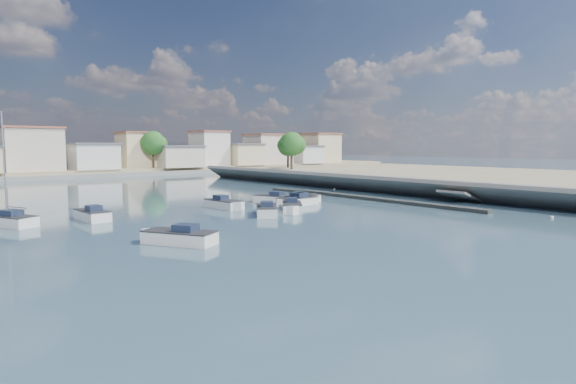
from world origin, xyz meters
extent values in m
plane|color=#273C4F|center=(0.00, 40.00, 0.00)|extent=(400.00, 400.00, 0.00)
cube|color=slate|center=(18.50, 13.00, 0.90)|extent=(5.00, 90.00, 1.80)
cube|color=slate|center=(14.15, 13.00, 0.90)|extent=(4.17, 90.00, 2.86)
cube|color=gray|center=(41.00, 13.00, 0.85)|extent=(40.00, 90.00, 1.70)
cube|color=slate|center=(14.00, 4.00, 0.40)|extent=(5.31, 3.50, 1.94)
cube|color=black|center=(7.00, 10.00, 0.17)|extent=(1.00, 26.00, 0.35)
cube|color=black|center=(6.50, 24.00, 0.15)|extent=(2.00, 8.05, 0.30)
cube|color=gray|center=(0.00, 92.00, 0.70)|extent=(160.00, 40.00, 1.40)
cube|color=slate|center=(0.00, 71.00, 0.40)|extent=(160.00, 2.50, 0.80)
cube|color=beige|center=(-15.00, 77.00, 5.40)|extent=(10.00, 9.00, 8.00)
cube|color=#99513D|center=(-15.00, 77.00, 9.58)|extent=(10.60, 9.54, 0.35)
cube|color=silver|center=(-4.00, 76.00, 3.90)|extent=(8.50, 8.50, 5.00)
cube|color=#595960|center=(-4.00, 76.00, 6.58)|extent=(9.01, 9.01, 0.35)
cube|color=beige|center=(6.00, 79.00, 5.15)|extent=(6.50, 7.50, 7.50)
cube|color=#99513D|center=(6.00, 79.00, 9.08)|extent=(6.89, 7.95, 0.35)
cube|color=beige|center=(14.00, 75.00, 3.65)|extent=(9.50, 9.00, 4.50)
cube|color=#595960|center=(14.00, 75.00, 6.08)|extent=(10.07, 9.54, 0.35)
cube|color=silver|center=(24.00, 78.00, 5.40)|extent=(7.00, 8.00, 8.00)
cube|color=#99513D|center=(24.00, 78.00, 9.58)|extent=(7.42, 8.48, 0.35)
cube|color=beige|center=(32.00, 76.00, 3.90)|extent=(8.00, 9.00, 5.00)
cube|color=#595960|center=(32.00, 76.00, 6.58)|extent=(8.48, 9.54, 0.35)
cube|color=beige|center=(41.00, 77.00, 5.15)|extent=(10.50, 8.50, 7.50)
cube|color=#99513D|center=(41.00, 77.00, 9.08)|extent=(11.13, 9.01, 0.35)
cube|color=silver|center=(52.00, 75.00, 3.65)|extent=(7.50, 7.50, 4.50)
cube|color=#595960|center=(52.00, 75.00, 6.08)|extent=(7.95, 7.95, 0.35)
cube|color=beige|center=(60.00, 78.00, 5.40)|extent=(9.00, 9.50, 8.00)
cube|color=#99513D|center=(60.00, 78.00, 9.58)|extent=(9.54, 10.07, 0.35)
cylinder|color=#38281E|center=(-12.00, 78.00, 2.86)|extent=(0.44, 0.44, 2.93)
sphere|color=#1F561C|center=(-12.00, 78.00, 5.75)|extent=(4.16, 4.16, 4.16)
sphere|color=#1F561C|center=(-11.22, 77.48, 5.56)|extent=(3.12, 3.12, 3.12)
sphere|color=#1F561C|center=(-12.65, 78.39, 5.88)|extent=(2.86, 2.86, 2.86)
cylinder|color=#38281E|center=(8.00, 74.00, 3.20)|extent=(0.44, 0.44, 3.60)
sphere|color=#1F561C|center=(8.00, 74.00, 6.76)|extent=(5.12, 5.12, 5.12)
sphere|color=#1F561C|center=(8.96, 73.36, 6.52)|extent=(3.84, 3.84, 3.84)
sphere|color=#1F561C|center=(7.20, 74.48, 6.92)|extent=(3.52, 3.52, 3.52)
cylinder|color=#38281E|center=(24.00, 77.00, 2.97)|extent=(0.44, 0.44, 3.15)
sphere|color=#1F561C|center=(24.00, 77.00, 6.09)|extent=(4.48, 4.48, 4.48)
sphere|color=#1F561C|center=(24.84, 76.44, 5.88)|extent=(3.36, 3.36, 3.36)
sphere|color=#1F561C|center=(23.30, 77.42, 6.23)|extent=(3.08, 3.08, 3.08)
cylinder|color=#38281E|center=(40.00, 76.00, 2.75)|extent=(0.44, 0.44, 2.70)
sphere|color=#1F561C|center=(40.00, 76.00, 5.42)|extent=(3.84, 3.84, 3.84)
sphere|color=#1F561C|center=(40.72, 75.52, 5.24)|extent=(2.88, 2.88, 2.88)
sphere|color=#1F561C|center=(39.40, 76.36, 5.54)|extent=(2.64, 2.64, 2.64)
cylinder|color=#38281E|center=(22.00, 44.00, 3.38)|extent=(0.44, 0.44, 3.15)
sphere|color=#1F561C|center=(22.00, 44.00, 6.49)|extent=(4.48, 4.48, 4.48)
sphere|color=#1F561C|center=(22.84, 43.44, 6.28)|extent=(3.36, 3.36, 3.36)
sphere|color=#1F561C|center=(21.30, 44.42, 6.63)|extent=(3.08, 3.08, 3.08)
cylinder|color=#38281E|center=(26.00, 50.00, 3.26)|extent=(0.44, 0.44, 2.93)
sphere|color=#1F561C|center=(26.00, 50.00, 6.15)|extent=(4.16, 4.16, 4.16)
sphere|color=#1F561C|center=(26.78, 49.48, 5.96)|extent=(3.12, 3.12, 3.12)
sphere|color=#1F561C|center=(25.35, 50.39, 6.29)|extent=(2.86, 2.86, 2.86)
cube|color=silver|center=(-21.02, 2.47, 0.30)|extent=(3.95, 4.91, 1.00)
cube|color=silver|center=(-22.05, 4.17, 0.30)|extent=(1.55, 1.55, 1.00)
cube|color=#262628|center=(-21.02, 2.47, 0.80)|extent=(3.98, 4.93, 0.08)
cube|color=#1C273D|center=(-20.78, 2.07, 1.04)|extent=(1.68, 1.77, 0.48)
cube|color=silver|center=(-9.26, 9.22, 0.30)|extent=(3.85, 4.53, 1.00)
cube|color=silver|center=(-8.24, 10.74, 0.30)|extent=(1.44, 1.44, 1.00)
cube|color=#262628|center=(-9.26, 9.22, 0.80)|extent=(3.88, 4.55, 0.08)
cube|color=#1C273D|center=(-9.51, 8.86, 1.04)|extent=(1.62, 1.67, 0.48)
cube|color=silver|center=(-2.58, 12.90, 0.30)|extent=(4.58, 1.88, 1.00)
cube|color=silver|center=(-4.53, 12.83, 0.30)|extent=(1.72, 1.72, 1.00)
cube|color=#262628|center=(-2.58, 12.90, 0.80)|extent=(4.59, 1.91, 0.08)
cube|color=#1C273D|center=(-2.12, 12.91, 1.04)|extent=(1.39, 1.11, 0.48)
cube|color=silver|center=(-6.01, 9.60, 0.30)|extent=(3.89, 4.36, 1.00)
cube|color=silver|center=(-7.09, 8.18, 0.30)|extent=(1.36, 1.36, 1.00)
cube|color=#262628|center=(-6.01, 9.60, 0.80)|extent=(3.92, 4.38, 0.08)
cube|color=#1C273D|center=(-5.76, 9.93, 1.04)|extent=(1.60, 1.64, 0.48)
cube|color=silver|center=(-22.31, 15.97, 0.30)|extent=(1.92, 4.34, 1.00)
cube|color=silver|center=(-22.41, 17.79, 0.30)|extent=(1.68, 1.68, 1.00)
cube|color=#262628|center=(-22.31, 15.97, 0.80)|extent=(1.95, 4.34, 0.08)
cube|color=#1C273D|center=(-22.28, 15.55, 1.04)|extent=(1.11, 1.33, 0.48)
cube|color=silver|center=(-3.23, 16.20, 0.30)|extent=(3.09, 4.49, 1.00)
cube|color=silver|center=(-3.89, 17.86, 0.30)|extent=(1.55, 1.55, 1.00)
cube|color=#262628|center=(-3.23, 16.20, 0.80)|extent=(3.12, 4.50, 0.08)
cube|color=#1C273D|center=(-3.08, 15.81, 1.04)|extent=(1.42, 1.54, 0.48)
cube|color=silver|center=(-9.76, 15.73, 0.30)|extent=(2.13, 4.65, 1.00)
cube|color=silver|center=(-9.57, 13.80, 0.30)|extent=(1.69, 1.69, 1.00)
cube|color=#262628|center=(-9.76, 15.73, 0.80)|extent=(2.16, 4.65, 0.08)
cube|color=#1C273D|center=(-9.80, 16.18, 1.04)|extent=(1.18, 1.45, 0.48)
cube|color=silver|center=(-1.36, 13.79, 0.30)|extent=(5.65, 3.65, 1.00)
cube|color=silver|center=(0.78, 14.52, 0.30)|extent=(1.95, 1.95, 1.00)
cube|color=#262628|center=(-1.36, 13.79, 0.80)|extent=(5.66, 3.69, 0.08)
cube|color=#1C273D|center=(-1.86, 13.62, 1.04)|extent=(1.91, 1.72, 0.48)
cube|color=silver|center=(-28.31, 17.15, 0.30)|extent=(3.78, 5.46, 1.00)
cube|color=#262628|center=(-28.31, 17.15, 0.80)|extent=(3.81, 5.48, 0.08)
cube|color=#1C273D|center=(-28.09, 16.68, 1.04)|extent=(1.64, 1.87, 0.48)
cylinder|color=silver|center=(-28.31, 17.15, 4.80)|extent=(0.12, 0.12, 8.00)
cylinder|color=silver|center=(-27.80, 16.07, 1.50)|extent=(1.08, 2.21, 0.08)
sphere|color=white|center=(7.28, 6.96, 0.05)|extent=(0.32, 0.32, 0.32)
sphere|color=white|center=(8.54, 10.16, 0.05)|extent=(0.32, 0.32, 0.32)
sphere|color=white|center=(8.62, -7.60, 0.05)|extent=(0.32, 0.32, 0.32)
sphere|color=white|center=(13.00, 23.35, 0.05)|extent=(0.32, 0.32, 0.32)
sphere|color=white|center=(2.62, 22.46, 0.05)|extent=(0.32, 0.32, 0.32)
sphere|color=white|center=(-1.93, 33.58, 0.05)|extent=(0.32, 0.32, 0.32)
camera|label=1|loc=(-34.42, -25.14, 6.18)|focal=30.00mm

